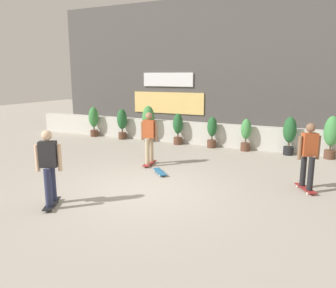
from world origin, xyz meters
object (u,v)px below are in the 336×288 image
(potted_plant_3, at_px, (178,127))
(potted_plant_2, at_px, (148,121))
(potted_plant_4, at_px, (212,131))
(potted_plant_7, at_px, (332,134))
(skater_by_wall_left, at_px, (49,165))
(potted_plant_1, at_px, (122,122))
(potted_plant_6, at_px, (290,133))
(potted_plant_0, at_px, (94,120))
(potted_plant_5, at_px, (246,134))
(skater_foreground, at_px, (149,136))
(skater_by_wall_right, at_px, (309,154))
(skateboard_near_camera, at_px, (160,172))

(potted_plant_3, bearing_deg, potted_plant_2, -180.00)
(potted_plant_4, xyz_separation_m, potted_plant_7, (4.23, -0.00, 0.20))
(potted_plant_7, relative_size, skater_by_wall_left, 0.87)
(potted_plant_4, height_order, potted_plant_7, potted_plant_7)
(potted_plant_1, height_order, potted_plant_6, potted_plant_6)
(potted_plant_0, height_order, potted_plant_2, potted_plant_2)
(potted_plant_0, distance_m, potted_plant_4, 5.76)
(potted_plant_0, bearing_deg, potted_plant_2, 0.00)
(potted_plant_2, bearing_deg, potted_plant_5, 0.00)
(potted_plant_6, relative_size, skater_foreground, 0.81)
(potted_plant_3, relative_size, potted_plant_5, 1.05)
(potted_plant_7, bearing_deg, potted_plant_1, 180.00)
(skater_by_wall_right, bearing_deg, potted_plant_4, 133.92)
(skater_foreground, relative_size, skateboard_near_camera, 2.36)
(potted_plant_6, bearing_deg, potted_plant_3, 180.00)
(potted_plant_2, distance_m, skateboard_near_camera, 4.93)
(potted_plant_0, distance_m, skateboard_near_camera, 6.91)
(potted_plant_6, relative_size, skater_by_wall_left, 0.81)
(skater_foreground, xyz_separation_m, skateboard_near_camera, (0.73, -0.71, -0.88))
(skater_by_wall_left, relative_size, skateboard_near_camera, 2.36)
(potted_plant_0, relative_size, potted_plant_5, 1.13)
(potted_plant_2, bearing_deg, skater_by_wall_left, -77.83)
(skater_by_wall_left, bearing_deg, skater_by_wall_right, 34.96)
(potted_plant_1, distance_m, potted_plant_2, 1.35)
(skateboard_near_camera, bearing_deg, potted_plant_7, 42.51)
(potted_plant_1, bearing_deg, potted_plant_6, -0.00)
(potted_plant_2, xyz_separation_m, skateboard_near_camera, (2.61, -4.10, -0.84))
(skater_by_wall_left, bearing_deg, potted_plant_4, 80.13)
(potted_plant_6, bearing_deg, skater_by_wall_right, -78.14)
(potted_plant_3, xyz_separation_m, potted_plant_6, (4.36, -0.00, 0.07))
(potted_plant_2, height_order, skateboard_near_camera, potted_plant_2)
(potted_plant_2, xyz_separation_m, skater_by_wall_right, (6.55, -3.84, 0.04))
(skater_by_wall_left, height_order, skater_by_wall_right, same)
(potted_plant_6, height_order, potted_plant_7, potted_plant_7)
(skater_by_wall_left, bearing_deg, potted_plant_5, 70.34)
(skater_by_wall_left, bearing_deg, potted_plant_1, 111.75)
(potted_plant_2, relative_size, potted_plant_4, 1.25)
(potted_plant_5, relative_size, potted_plant_6, 0.89)
(potted_plant_0, distance_m, potted_plant_5, 7.10)
(potted_plant_1, bearing_deg, potted_plant_3, 0.00)
(potted_plant_2, relative_size, potted_plant_5, 1.26)
(potted_plant_0, bearing_deg, skateboard_near_camera, -36.60)
(potted_plant_2, relative_size, potted_plant_6, 1.12)
(skater_by_wall_right, bearing_deg, potted_plant_2, 149.61)
(potted_plant_0, distance_m, skater_by_wall_right, 10.20)
(potted_plant_1, relative_size, potted_plant_7, 0.92)
(potted_plant_5, relative_size, skater_by_wall_left, 0.72)
(potted_plant_4, height_order, skater_foreground, skater_foreground)
(potted_plant_1, xyz_separation_m, skater_by_wall_right, (7.89, -3.84, 0.17))
(potted_plant_7, bearing_deg, potted_plant_5, 180.00)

